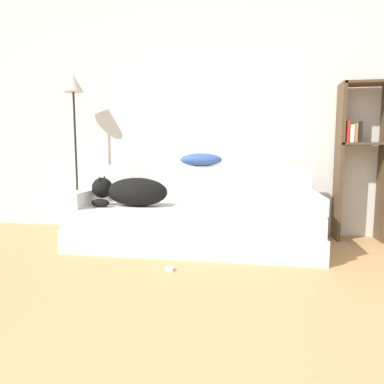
# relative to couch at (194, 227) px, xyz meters

# --- Properties ---
(wall_back) EXTENTS (7.32, 0.06, 2.70)m
(wall_back) POSITION_rel_couch_xyz_m (0.17, 0.70, 1.16)
(wall_back) COLOR silver
(wall_back) RESTS_ON ground_plane
(couch) EXTENTS (2.27, 0.92, 0.38)m
(couch) POSITION_rel_couch_xyz_m (0.00, 0.00, 0.00)
(couch) COLOR silver
(couch) RESTS_ON ground_plane
(couch_backrest) EXTENTS (2.23, 0.15, 0.37)m
(couch_backrest) POSITION_rel_couch_xyz_m (-0.00, 0.39, 0.38)
(couch_backrest) COLOR silver
(couch_backrest) RESTS_ON couch
(couch_arm_left) EXTENTS (0.15, 0.73, 0.15)m
(couch_arm_left) POSITION_rel_couch_xyz_m (-1.06, -0.01, 0.27)
(couch_arm_left) COLOR silver
(couch_arm_left) RESTS_ON couch
(couch_arm_right) EXTENTS (0.15, 0.73, 0.15)m
(couch_arm_right) POSITION_rel_couch_xyz_m (1.06, -0.01, 0.27)
(couch_arm_right) COLOR silver
(couch_arm_right) RESTS_ON couch
(dog) EXTENTS (0.74, 0.28, 0.29)m
(dog) POSITION_rel_couch_xyz_m (-0.60, -0.07, 0.33)
(dog) COLOR black
(dog) RESTS_ON couch
(laptop) EXTENTS (0.40, 0.32, 0.02)m
(laptop) POSITION_rel_couch_xyz_m (0.01, -0.10, 0.20)
(laptop) COLOR #B7B7BC
(laptop) RESTS_ON couch
(throw_pillow) EXTENTS (0.43, 0.21, 0.13)m
(throw_pillow) POSITION_rel_couch_xyz_m (0.02, 0.37, 0.63)
(throw_pillow) COLOR #335199
(throw_pillow) RESTS_ON couch_backrest
(bookshelf) EXTENTS (0.46, 0.26, 1.57)m
(bookshelf) POSITION_rel_couch_xyz_m (1.61, 0.52, 0.70)
(bookshelf) COLOR #4C3823
(bookshelf) RESTS_ON ground_plane
(floor_lamp) EXTENTS (0.23, 0.23, 1.74)m
(floor_lamp) POSITION_rel_couch_xyz_m (-1.40, 0.42, 1.21)
(floor_lamp) COLOR #232326
(floor_lamp) RESTS_ON ground_plane
(power_adapter) EXTENTS (0.06, 0.06, 0.03)m
(power_adapter) POSITION_rel_couch_xyz_m (-0.07, -0.70, -0.18)
(power_adapter) COLOR white
(power_adapter) RESTS_ON ground_plane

